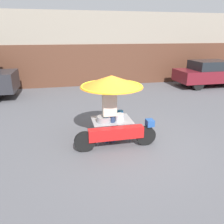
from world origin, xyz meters
TOP-DOWN VIEW (x-y plane):
  - ground_plane at (0.00, 0.00)m, footprint 36.00×36.00m
  - shopfront_building at (0.00, 8.77)m, footprint 28.00×2.06m
  - vendor_motorcycle_cart at (-0.44, 0.44)m, footprint 2.26×1.75m
  - vendor_person at (-0.55, 0.32)m, footprint 0.38×0.22m
  - parked_car at (6.78, 6.08)m, footprint 4.22×1.78m

SIDE VIEW (x-z plane):
  - ground_plane at x=0.00m, z-range 0.00..0.00m
  - parked_car at x=6.78m, z-range 0.03..1.53m
  - vendor_person at x=-0.55m, z-range 0.11..1.78m
  - vendor_motorcycle_cart at x=-0.44m, z-range 0.49..2.39m
  - shopfront_building at x=0.00m, z-range -0.01..4.16m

